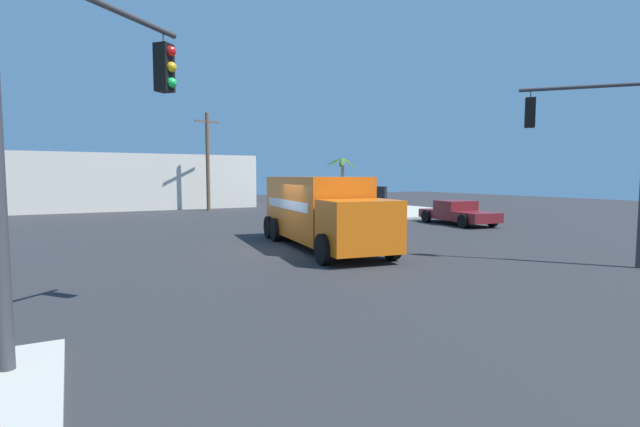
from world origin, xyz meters
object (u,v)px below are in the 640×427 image
Objects in this scene: traffic_light_secondary at (71,103)px; palm_tree_far at (342,173)px; traffic_light_primary at (603,144)px; vending_machine_red at (380,198)px; delivery_truck at (321,210)px; pickup_maroon at (457,212)px; utility_pole at (208,160)px.

traffic_light_secondary reaches higher than palm_tree_far.
traffic_light_primary is 26.65m from palm_tree_far.
vending_machine_red is 0.43× the size of palm_tree_far.
traffic_light_secondary reaches higher than delivery_truck.
traffic_light_primary reaches higher than palm_tree_far.
delivery_truck is 11.91m from pickup_maroon.
traffic_light_primary is at bearing -115.29° from pickup_maroon.
delivery_truck is 21.55m from utility_pole.
vending_machine_red is at bearing 45.11° from traffic_light_secondary.
utility_pole is (-10.91, 2.99, 0.97)m from palm_tree_far.
palm_tree_far is at bearing 107.27° from vending_machine_red.
delivery_truck is 1.60× the size of pickup_maroon.
vending_machine_red is at bearing 71.12° from traffic_light_primary.
pickup_maroon is 0.68× the size of utility_pole.
vending_machine_red reaches higher than pickup_maroon.
pickup_maroon is (5.38, 11.38, -3.08)m from traffic_light_primary.
traffic_light_primary is (5.87, -7.52, 2.34)m from delivery_truck.
traffic_light_secondary is 23.22m from pickup_maroon.
traffic_light_primary reaches higher than vending_machine_red.
pickup_maroon is at bearing -101.39° from vending_machine_red.
utility_pole reaches higher than traffic_light_primary.
traffic_light_secondary reaches higher than pickup_maroon.
delivery_truck is 1.48× the size of traffic_light_secondary.
traffic_light_secondary is at bearing -108.82° from utility_pole.
traffic_light_secondary is 1.35× the size of palm_tree_far.
palm_tree_far reaches higher than delivery_truck.
pickup_maroon is 2.91× the size of vending_machine_red.
pickup_maroon is (19.90, 11.53, -3.23)m from traffic_light_secondary.
utility_pole is at bearing 164.67° from palm_tree_far.
traffic_light_secondary is at bearing -134.89° from vending_machine_red.
traffic_light_primary reaches higher than delivery_truck.
delivery_truck is at bearing -93.32° from utility_pole.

